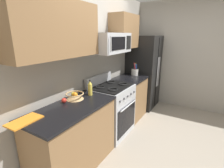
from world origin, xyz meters
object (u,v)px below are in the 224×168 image
(refrigerator, at_px, (143,72))
(fruit_basket, at_px, (75,96))
(utensil_crock, at_px, (135,72))
(microwave, at_px, (110,43))
(apple_loose, at_px, (64,100))
(bottle_oil, at_px, (90,88))
(range_oven, at_px, (112,109))
(cutting_board, at_px, (24,121))

(refrigerator, relative_size, fruit_basket, 6.93)
(utensil_crock, xyz_separation_m, fruit_basket, (-1.83, 0.14, -0.03))
(microwave, relative_size, apple_loose, 11.48)
(utensil_crock, relative_size, apple_loose, 4.20)
(refrigerator, distance_m, bottle_oil, 2.08)
(range_oven, distance_m, microwave, 1.20)
(microwave, relative_size, utensil_crock, 2.74)
(utensil_crock, xyz_separation_m, apple_loose, (-2.01, 0.17, -0.05))
(utensil_crock, bearing_deg, refrigerator, -2.90)
(microwave, bearing_deg, fruit_basket, 171.26)
(fruit_basket, relative_size, apple_loose, 3.70)
(microwave, relative_size, cutting_board, 2.30)
(cutting_board, bearing_deg, apple_loose, 1.89)
(fruit_basket, bearing_deg, apple_loose, 170.61)
(microwave, relative_size, fruit_basket, 3.11)
(cutting_board, height_order, bottle_oil, bottle_oil)
(range_oven, relative_size, microwave, 1.36)
(utensil_crock, distance_m, apple_loose, 2.02)
(microwave, height_order, apple_loose, microwave)
(range_oven, height_order, cutting_board, range_oven)
(utensil_crock, height_order, apple_loose, utensil_crock)
(range_oven, bearing_deg, utensil_crock, 0.41)
(microwave, xyz_separation_m, bottle_oil, (-0.54, 0.03, -0.65))
(bottle_oil, bearing_deg, refrigerator, -2.15)
(refrigerator, relative_size, apple_loose, 25.61)
(refrigerator, distance_m, apple_loose, 2.51)
(fruit_basket, height_order, bottle_oil, bottle_oil)
(range_oven, bearing_deg, microwave, 90.00)
(refrigerator, relative_size, cutting_board, 5.13)
(bottle_oil, bearing_deg, microwave, -3.61)
(cutting_board, distance_m, bottle_oil, 1.02)
(apple_loose, bearing_deg, range_oven, -10.40)
(utensil_crock, relative_size, cutting_board, 0.84)
(bottle_oil, bearing_deg, utensil_crock, -1.92)
(range_oven, distance_m, apple_loose, 1.09)
(range_oven, xyz_separation_m, utensil_crock, (1.05, 0.01, 0.52))
(microwave, height_order, cutting_board, microwave)
(range_oven, distance_m, refrigerator, 1.59)
(fruit_basket, bearing_deg, refrigerator, -4.05)
(range_oven, xyz_separation_m, fruit_basket, (-0.78, 0.15, 0.49))
(apple_loose, relative_size, cutting_board, 0.20)
(refrigerator, xyz_separation_m, utensil_crock, (-0.49, 0.02, 0.10))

